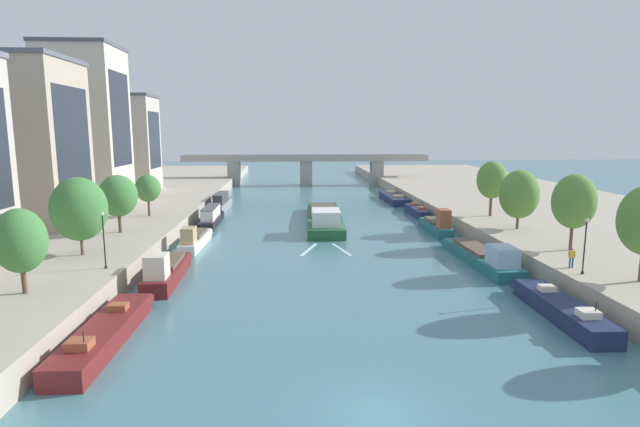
{
  "coord_description": "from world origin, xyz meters",
  "views": [
    {
      "loc": [
        -3.92,
        -21.17,
        12.88
      ],
      "look_at": [
        0.0,
        43.75,
        2.17
      ],
      "focal_mm": 28.24,
      "sensor_mm": 36.0,
      "label": 1
    }
  ],
  "objects_px": {
    "moored_boat_right_end": "(436,226)",
    "moored_boat_left_near": "(195,239)",
    "moored_boat_right_gap_after": "(561,309)",
    "bridge_far": "(306,166)",
    "tree_right_past_mid": "(519,194)",
    "lamppost_left_bank": "(104,238)",
    "moored_boat_left_upstream": "(221,203)",
    "lamppost_right_bank": "(585,244)",
    "moored_boat_right_second": "(482,256)",
    "moored_boat_left_end": "(211,217)",
    "tree_left_second": "(20,241)",
    "tree_right_third": "(574,202)",
    "tree_left_past_mid": "(79,209)",
    "moored_boat_right_upstream": "(417,211)",
    "person_on_quay": "(572,256)",
    "barge_midriver": "(324,217)",
    "moored_boat_left_downstream": "(166,271)",
    "tree_left_third": "(118,196)",
    "tree_right_far": "(492,180)",
    "moored_boat_right_far": "(393,198)",
    "moored_boat_left_second": "(105,333)",
    "tree_left_far": "(148,188)"
  },
  "relations": [
    {
      "from": "bridge_far",
      "to": "moored_boat_right_second",
      "type": "bearing_deg",
      "value": -78.79
    },
    {
      "from": "moored_boat_right_second",
      "to": "tree_right_far",
      "type": "bearing_deg",
      "value": 66.01
    },
    {
      "from": "tree_right_third",
      "to": "person_on_quay",
      "type": "bearing_deg",
      "value": -119.16
    },
    {
      "from": "tree_left_third",
      "to": "tree_right_third",
      "type": "height_order",
      "value": "tree_right_third"
    },
    {
      "from": "moored_boat_left_near",
      "to": "moored_boat_right_upstream",
      "type": "relative_size",
      "value": 1.05
    },
    {
      "from": "moored_boat_left_upstream",
      "to": "bridge_far",
      "type": "bearing_deg",
      "value": 68.46
    },
    {
      "from": "moored_boat_right_far",
      "to": "tree_left_third",
      "type": "height_order",
      "value": "tree_left_third"
    },
    {
      "from": "moored_boat_right_end",
      "to": "moored_boat_left_near",
      "type": "bearing_deg",
      "value": -168.96
    },
    {
      "from": "moored_boat_left_upstream",
      "to": "moored_boat_right_second",
      "type": "bearing_deg",
      "value": -50.2
    },
    {
      "from": "moored_boat_right_second",
      "to": "moored_boat_right_upstream",
      "type": "distance_m",
      "value": 28.85
    },
    {
      "from": "moored_boat_right_second",
      "to": "tree_left_second",
      "type": "bearing_deg",
      "value": -161.1
    },
    {
      "from": "tree_left_second",
      "to": "tree_right_past_mid",
      "type": "relative_size",
      "value": 0.88
    },
    {
      "from": "moored_boat_left_near",
      "to": "moored_boat_right_end",
      "type": "bearing_deg",
      "value": 11.04
    },
    {
      "from": "tree_left_past_mid",
      "to": "moored_boat_left_end",
      "type": "bearing_deg",
      "value": 73.33
    },
    {
      "from": "moored_boat_right_upstream",
      "to": "tree_right_past_mid",
      "type": "height_order",
      "value": "tree_right_past_mid"
    },
    {
      "from": "tree_left_second",
      "to": "tree_right_third",
      "type": "relative_size",
      "value": 0.83
    },
    {
      "from": "moored_boat_left_upstream",
      "to": "lamppost_right_bank",
      "type": "relative_size",
      "value": 2.59
    },
    {
      "from": "moored_boat_right_far",
      "to": "moored_boat_right_upstream",
      "type": "bearing_deg",
      "value": -88.69
    },
    {
      "from": "moored_boat_left_near",
      "to": "lamppost_right_bank",
      "type": "distance_m",
      "value": 38.65
    },
    {
      "from": "moored_boat_right_gap_after",
      "to": "tree_right_past_mid",
      "type": "relative_size",
      "value": 1.76
    },
    {
      "from": "moored_boat_right_upstream",
      "to": "tree_left_past_mid",
      "type": "bearing_deg",
      "value": -141.02
    },
    {
      "from": "tree_right_past_mid",
      "to": "lamppost_left_bank",
      "type": "xyz_separation_m",
      "value": [
        -40.27,
        -14.08,
        -1.41
      ]
    },
    {
      "from": "moored_boat_left_end",
      "to": "tree_right_past_mid",
      "type": "xyz_separation_m",
      "value": [
        36.43,
        -15.65,
        4.84
      ]
    },
    {
      "from": "barge_midriver",
      "to": "tree_left_far",
      "type": "distance_m",
      "value": 23.64
    },
    {
      "from": "moored_boat_right_end",
      "to": "lamppost_left_bank",
      "type": "distance_m",
      "value": 39.78
    },
    {
      "from": "moored_boat_right_upstream",
      "to": "tree_left_second",
      "type": "bearing_deg",
      "value": -132.14
    },
    {
      "from": "lamppost_left_bank",
      "to": "person_on_quay",
      "type": "relative_size",
      "value": 2.81
    },
    {
      "from": "moored_boat_left_downstream",
      "to": "lamppost_left_bank",
      "type": "bearing_deg",
      "value": -147.27
    },
    {
      "from": "moored_boat_left_near",
      "to": "tree_right_third",
      "type": "xyz_separation_m",
      "value": [
        36.52,
        -11.92,
        5.65
      ]
    },
    {
      "from": "moored_boat_right_upstream",
      "to": "moored_boat_right_far",
      "type": "height_order",
      "value": "moored_boat_right_upstream"
    },
    {
      "from": "tree_right_third",
      "to": "tree_left_second",
      "type": "bearing_deg",
      "value": -167.18
    },
    {
      "from": "barge_midriver",
      "to": "person_on_quay",
      "type": "relative_size",
      "value": 15.19
    },
    {
      "from": "barge_midriver",
      "to": "tree_left_past_mid",
      "type": "height_order",
      "value": "tree_left_past_mid"
    },
    {
      "from": "moored_boat_left_end",
      "to": "tree_left_second",
      "type": "relative_size",
      "value": 2.08
    },
    {
      "from": "moored_boat_right_gap_after",
      "to": "bridge_far",
      "type": "relative_size",
      "value": 0.2
    },
    {
      "from": "moored_boat_left_near",
      "to": "moored_boat_right_end",
      "type": "xyz_separation_m",
      "value": [
        29.13,
        5.68,
        0.18
      ]
    },
    {
      "from": "tree_left_third",
      "to": "lamppost_right_bank",
      "type": "relative_size",
      "value": 1.44
    },
    {
      "from": "barge_midriver",
      "to": "tree_right_past_mid",
      "type": "distance_m",
      "value": 25.92
    },
    {
      "from": "moored_boat_left_second",
      "to": "tree_left_far",
      "type": "distance_m",
      "value": 36.45
    },
    {
      "from": "tree_left_far",
      "to": "bridge_far",
      "type": "relative_size",
      "value": 0.09
    },
    {
      "from": "moored_boat_right_gap_after",
      "to": "lamppost_left_bank",
      "type": "height_order",
      "value": "lamppost_left_bank"
    },
    {
      "from": "moored_boat_right_far",
      "to": "moored_boat_left_downstream",
      "type": "bearing_deg",
      "value": -121.64
    },
    {
      "from": "moored_boat_right_end",
      "to": "moored_boat_right_upstream",
      "type": "distance_m",
      "value": 13.82
    },
    {
      "from": "lamppost_left_bank",
      "to": "lamppost_right_bank",
      "type": "relative_size",
      "value": 1.06
    },
    {
      "from": "moored_boat_right_upstream",
      "to": "moored_boat_left_downstream",
      "type": "bearing_deg",
      "value": -132.67
    },
    {
      "from": "barge_midriver",
      "to": "moored_boat_right_end",
      "type": "relative_size",
      "value": 2.43
    },
    {
      "from": "tree_left_far",
      "to": "lamppost_left_bank",
      "type": "bearing_deg",
      "value": -82.32
    },
    {
      "from": "lamppost_right_bank",
      "to": "bridge_far",
      "type": "relative_size",
      "value": 0.07
    },
    {
      "from": "moored_boat_left_near",
      "to": "tree_left_past_mid",
      "type": "distance_m",
      "value": 14.62
    },
    {
      "from": "tree_left_third",
      "to": "tree_right_far",
      "type": "xyz_separation_m",
      "value": [
        44.31,
        8.1,
        0.66
      ]
    }
  ]
}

